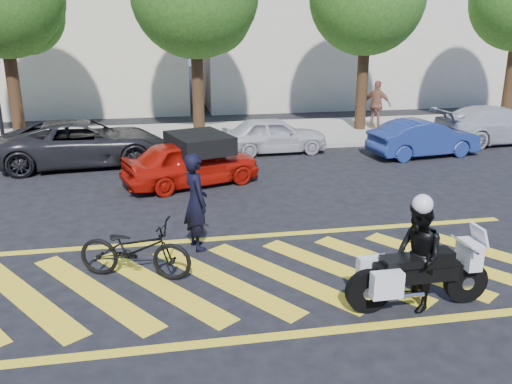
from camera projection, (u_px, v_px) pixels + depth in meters
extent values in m
plane|color=black|center=(256.00, 278.00, 9.67)|extent=(90.00, 90.00, 0.00)
cube|color=#9E998E|center=(199.00, 136.00, 20.88)|extent=(60.00, 5.00, 0.15)
cube|color=yellow|center=(25.00, 297.00, 8.99)|extent=(2.43, 3.21, 0.01)
cube|color=yellow|center=(94.00, 291.00, 9.18)|extent=(2.43, 3.21, 0.01)
cube|color=yellow|center=(159.00, 286.00, 9.37)|extent=(2.43, 3.21, 0.01)
cube|color=yellow|center=(222.00, 280.00, 9.56)|extent=(2.43, 3.21, 0.01)
cube|color=yellow|center=(283.00, 275.00, 9.75)|extent=(2.43, 3.21, 0.01)
cube|color=yellow|center=(341.00, 270.00, 9.94)|extent=(2.43, 3.21, 0.01)
cube|color=yellow|center=(397.00, 266.00, 10.13)|extent=(2.43, 3.21, 0.01)
cube|color=yellow|center=(451.00, 261.00, 10.32)|extent=(2.43, 3.21, 0.01)
cube|color=yellow|center=(503.00, 257.00, 10.51)|extent=(2.43, 3.21, 0.01)
cube|color=yellow|center=(279.00, 336.00, 7.89)|extent=(12.00, 0.20, 0.01)
cube|color=yellow|center=(239.00, 237.00, 11.44)|extent=(12.00, 0.20, 0.01)
cube|color=beige|center=(17.00, 6.00, 26.41)|extent=(16.00, 8.00, 10.00)
cylinder|color=black|center=(14.00, 90.00, 19.16)|extent=(0.44, 0.44, 4.00)
sphere|color=#205516|center=(24.00, 15.00, 18.77)|extent=(2.73, 2.73, 2.73)
cylinder|color=black|center=(198.00, 86.00, 20.29)|extent=(0.44, 0.44, 4.00)
sphere|color=#205516|center=(211.00, 14.00, 19.88)|extent=(2.99, 2.99, 2.99)
cylinder|color=black|center=(362.00, 82.00, 21.41)|extent=(0.44, 0.44, 4.00)
sphere|color=#205516|center=(378.00, 15.00, 21.01)|extent=(2.86, 2.86, 2.86)
cylinder|color=black|center=(510.00, 79.00, 22.54)|extent=(0.44, 0.44, 4.00)
imported|color=black|center=(196.00, 202.00, 10.64)|extent=(0.64, 0.81, 1.95)
imported|color=black|center=(135.00, 249.00, 9.55)|extent=(2.16, 1.34, 1.07)
cylinder|color=black|center=(368.00, 291.00, 8.45)|extent=(0.71, 0.16, 0.71)
cylinder|color=silver|center=(368.00, 291.00, 8.45)|extent=(0.22, 0.18, 0.22)
cylinder|color=black|center=(466.00, 282.00, 8.76)|extent=(0.71, 0.16, 0.71)
cylinder|color=silver|center=(466.00, 282.00, 8.76)|extent=(0.22, 0.18, 0.22)
cube|color=black|center=(416.00, 271.00, 8.51)|extent=(1.35, 0.30, 0.32)
cube|color=black|center=(436.00, 257.00, 8.50)|extent=(0.49, 0.33, 0.24)
cube|color=black|center=(401.00, 261.00, 8.40)|extent=(0.60, 0.37, 0.13)
cube|color=silver|center=(469.00, 254.00, 8.61)|extent=(0.24, 0.46, 0.43)
cube|color=silver|center=(372.00, 269.00, 8.67)|extent=(0.49, 0.20, 0.41)
cube|color=silver|center=(387.00, 285.00, 8.15)|extent=(0.49, 0.20, 0.41)
imported|color=black|center=(417.00, 257.00, 8.43)|extent=(0.67, 0.86, 1.75)
imported|color=#B01208|center=(191.00, 162.00, 14.86)|extent=(4.06, 2.61, 1.28)
imported|color=black|center=(84.00, 143.00, 16.91)|extent=(5.31, 2.81, 1.42)
imported|color=#BBBABF|center=(274.00, 135.00, 18.49)|extent=(3.64, 1.53, 1.23)
imported|color=navy|center=(424.00, 138.00, 18.01)|extent=(3.85, 1.79, 1.22)
imported|color=#AEB1B6|center=(496.00, 125.00, 19.92)|extent=(4.88, 2.41, 1.36)
imported|color=#9B5E46|center=(377.00, 105.00, 21.71)|extent=(1.15, 1.08, 1.91)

